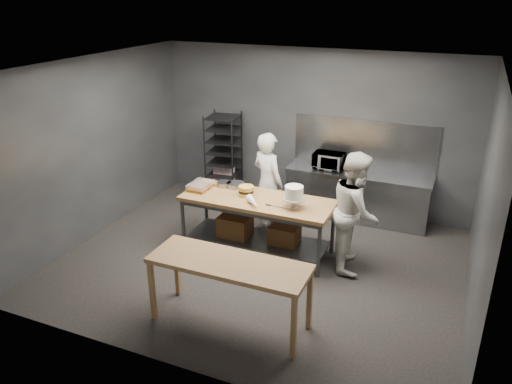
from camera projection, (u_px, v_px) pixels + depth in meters
ground at (260, 262)px, 7.80m from camera, size 6.00×6.00×0.00m
back_wall at (312, 130)px, 9.35m from camera, size 6.00×0.04×3.00m
work_table at (257, 218)px, 7.95m from camera, size 2.40×0.90×0.92m
near_counter at (229, 268)px, 6.10m from camera, size 2.00×0.70×0.90m
back_counter at (356, 196)px, 9.12m from camera, size 2.60×0.60×0.90m
splashback_panel at (364, 144)px, 9.03m from camera, size 2.60×0.02×0.90m
speed_rack at (224, 158)px, 9.86m from camera, size 0.68×0.72×1.75m
chef_behind at (268, 183)px, 8.53m from camera, size 0.76×0.65×1.77m
chef_right at (355, 211)px, 7.39m from camera, size 0.87×1.02×1.83m
microwave at (328, 161)px, 9.10m from camera, size 0.54×0.37×0.30m
frosted_cake_stand at (294, 194)px, 7.40m from camera, size 0.34×0.34×0.35m
layer_cake at (246, 191)px, 7.89m from camera, size 0.24×0.24×0.16m
cake_pans at (231, 185)px, 8.26m from camera, size 0.47×0.30×0.07m
piping_bag at (253, 202)px, 7.52m from camera, size 0.34×0.36×0.12m
offset_spatula at (274, 206)px, 7.53m from camera, size 0.37×0.02×0.02m
pastry_clamshells at (201, 186)px, 8.16m from camera, size 0.32×0.43×0.11m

